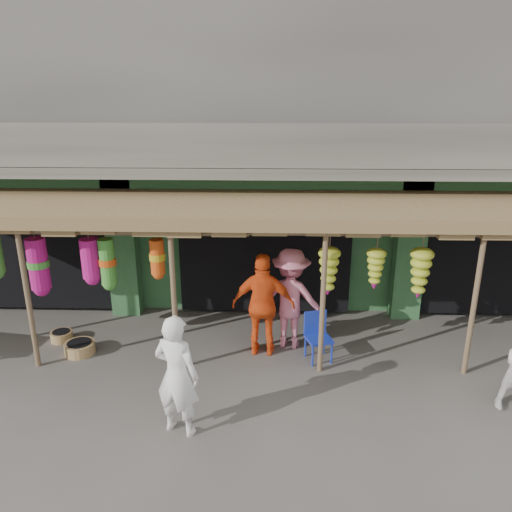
{
  "coord_description": "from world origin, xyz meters",
  "views": [
    {
      "loc": [
        0.12,
        -7.86,
        4.72
      ],
      "look_at": [
        -0.15,
        1.0,
        1.7
      ],
      "focal_mm": 35.0,
      "sensor_mm": 36.0,
      "label": 1
    }
  ],
  "objects_px": {
    "blue_chair": "(317,333)",
    "person_front": "(177,375)",
    "person_vendor": "(263,305)",
    "person_shopper": "(291,299)"
  },
  "relations": [
    {
      "from": "blue_chair",
      "to": "person_front",
      "type": "height_order",
      "value": "person_front"
    },
    {
      "from": "person_front",
      "to": "person_vendor",
      "type": "bearing_deg",
      "value": -97.88
    },
    {
      "from": "person_front",
      "to": "person_shopper",
      "type": "bearing_deg",
      "value": -103.44
    },
    {
      "from": "blue_chair",
      "to": "person_front",
      "type": "distance_m",
      "value": 3.04
    },
    {
      "from": "person_front",
      "to": "person_shopper",
      "type": "height_order",
      "value": "person_shopper"
    },
    {
      "from": "blue_chair",
      "to": "person_front",
      "type": "bearing_deg",
      "value": -152.55
    },
    {
      "from": "person_shopper",
      "to": "person_vendor",
      "type": "bearing_deg",
      "value": 43.81
    },
    {
      "from": "blue_chair",
      "to": "person_vendor",
      "type": "relative_size",
      "value": 0.46
    },
    {
      "from": "blue_chair",
      "to": "person_shopper",
      "type": "height_order",
      "value": "person_shopper"
    },
    {
      "from": "blue_chair",
      "to": "person_vendor",
      "type": "height_order",
      "value": "person_vendor"
    }
  ]
}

